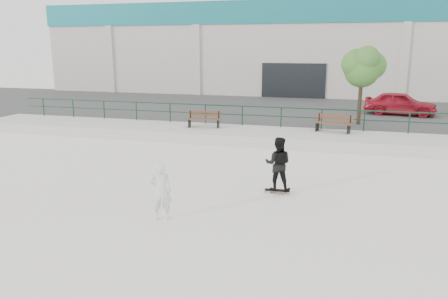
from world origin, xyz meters
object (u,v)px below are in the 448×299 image
(tree, at_px, (363,66))
(seated_skater, at_px, (161,191))
(skateboard, at_px, (277,191))
(bench_right, at_px, (333,123))
(bench_left, at_px, (204,119))
(standing_skater, at_px, (278,164))
(red_car, at_px, (400,103))

(tree, relative_size, seated_skater, 2.55)
(tree, relative_size, skateboard, 5.06)
(tree, distance_m, seated_skater, 14.88)
(bench_right, relative_size, seated_skater, 1.18)
(bench_right, distance_m, skateboard, 8.29)
(bench_left, xyz_separation_m, standing_skater, (4.94, -7.67, 0.04))
(tree, bearing_deg, bench_right, -115.69)
(skateboard, bearing_deg, standing_skater, 84.48)
(bench_right, bearing_deg, standing_skater, -87.73)
(skateboard, xyz_separation_m, standing_skater, (0.00, 0.00, 0.87))
(standing_skater, bearing_deg, bench_left, -60.05)
(bench_left, distance_m, bench_right, 6.36)
(red_car, xyz_separation_m, skateboard, (-5.01, -14.67, -1.12))
(tree, xyz_separation_m, standing_skater, (-2.63, -10.69, -2.58))
(tree, xyz_separation_m, skateboard, (-2.63, -10.69, -3.44))
(bench_left, distance_m, red_car, 12.17)
(skateboard, relative_size, standing_skater, 0.47)
(skateboard, distance_m, seated_skater, 4.03)
(tree, distance_m, standing_skater, 11.31)
(red_car, bearing_deg, tree, 158.14)
(skateboard, distance_m, standing_skater, 0.87)
(seated_skater, bearing_deg, red_car, -133.61)
(bench_left, relative_size, standing_skater, 1.07)
(bench_right, bearing_deg, seated_skater, -98.01)
(red_car, bearing_deg, seated_skater, 165.61)
(skateboard, bearing_deg, red_car, 65.62)
(bench_right, bearing_deg, skateboard, -87.73)
(tree, height_order, red_car, tree)
(tree, bearing_deg, bench_left, -158.26)
(bench_right, height_order, tree, tree)
(bench_right, distance_m, seated_skater, 11.80)
(bench_right, bearing_deg, tree, 76.31)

